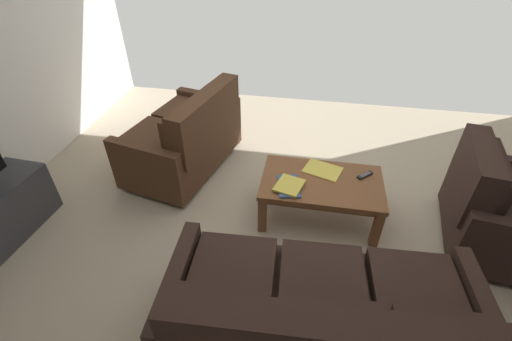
# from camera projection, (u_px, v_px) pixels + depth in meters

# --- Properties ---
(ground_plane) EXTENTS (5.76, 5.12, 0.01)m
(ground_plane) POSITION_uv_depth(u_px,v_px,m) (295.00, 221.00, 3.20)
(ground_plane) COLOR #B7A88E
(sofa_main) EXTENTS (1.89, 0.93, 0.82)m
(sofa_main) POSITION_uv_depth(u_px,v_px,m) (320.00, 319.00, 2.06)
(sofa_main) COLOR black
(sofa_main) RESTS_ON ground
(loveseat_near) EXTENTS (1.05, 1.44, 0.91)m
(loveseat_near) POSITION_uv_depth(u_px,v_px,m) (186.00, 137.00, 3.65)
(loveseat_near) COLOR black
(loveseat_near) RESTS_ON ground
(coffee_table) EXTENTS (1.04, 0.63, 0.41)m
(coffee_table) POSITION_uv_depth(u_px,v_px,m) (321.00, 187.00, 3.05)
(coffee_table) COLOR brown
(coffee_table) RESTS_ON ground
(armchair_side) EXTENTS (1.03, 1.07, 0.89)m
(armchair_side) POSITION_uv_depth(u_px,v_px,m) (506.00, 211.00, 2.78)
(armchair_side) COLOR black
(armchair_side) RESTS_ON ground
(book_stack) EXTENTS (0.27, 0.33, 0.03)m
(book_stack) POSITION_uv_depth(u_px,v_px,m) (289.00, 186.00, 2.94)
(book_stack) COLOR #385693
(book_stack) RESTS_ON coffee_table
(tv_remote) EXTENTS (0.15, 0.14, 0.02)m
(tv_remote) POSITION_uv_depth(u_px,v_px,m) (365.00, 175.00, 3.06)
(tv_remote) COLOR black
(tv_remote) RESTS_ON coffee_table
(loose_magazine) EXTENTS (0.37, 0.32, 0.01)m
(loose_magazine) POSITION_uv_depth(u_px,v_px,m) (323.00, 170.00, 3.14)
(loose_magazine) COLOR #E0CC4C
(loose_magazine) RESTS_ON coffee_table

